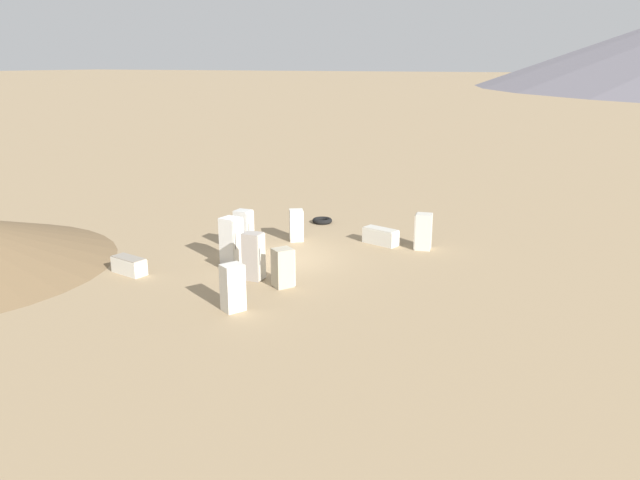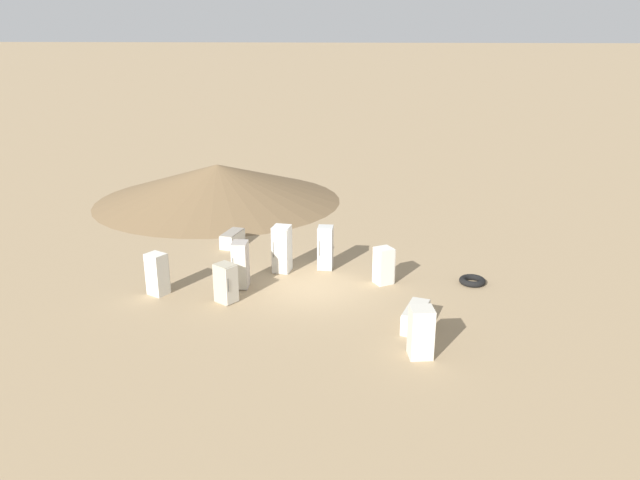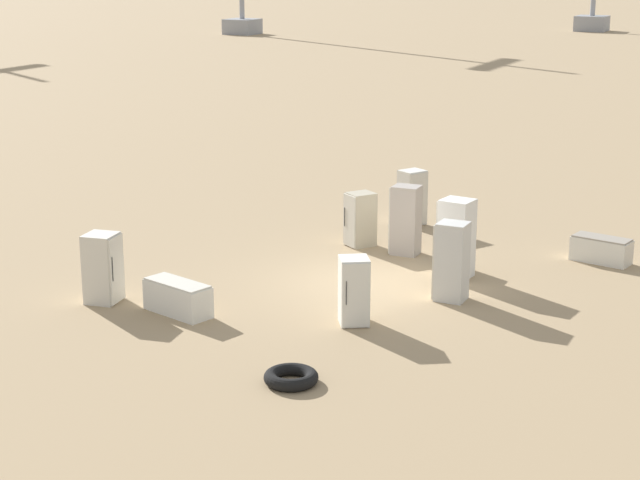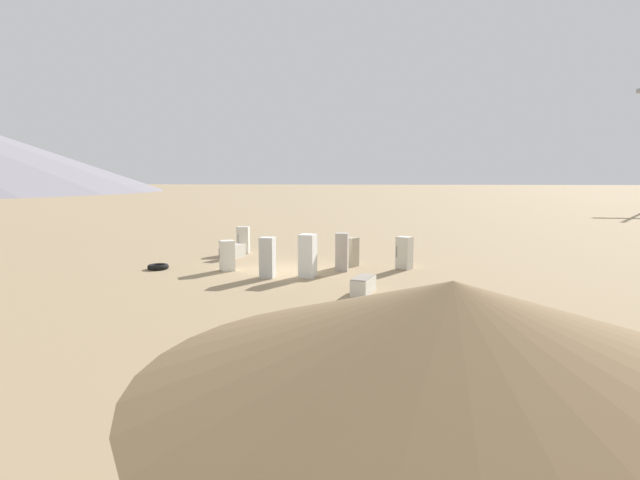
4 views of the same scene
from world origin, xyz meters
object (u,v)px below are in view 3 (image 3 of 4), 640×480
(discarded_fridge_5, at_px, (412,198))
(discarded_fridge_7, at_px, (405,220))
(discarded_fridge_2, at_px, (354,291))
(discarded_fridge_4, at_px, (601,250))
(discarded_fridge_3, at_px, (178,298))
(discarded_fridge_0, at_px, (456,238))
(discarded_fridge_6, at_px, (360,219))
(discarded_fridge_1, at_px, (103,268))
(scrap_tire, at_px, (291,377))
(discarded_fridge_8, at_px, (451,262))

(discarded_fridge_5, height_order, discarded_fridge_7, discarded_fridge_7)
(discarded_fridge_2, height_order, discarded_fridge_4, discarded_fridge_2)
(discarded_fridge_3, height_order, discarded_fridge_5, discarded_fridge_5)
(discarded_fridge_0, relative_size, discarded_fridge_2, 1.32)
(discarded_fridge_3, bearing_deg, discarded_fridge_6, -175.70)
(discarded_fridge_1, bearing_deg, discarded_fridge_0, 119.50)
(discarded_fridge_1, relative_size, discarded_fridge_5, 1.00)
(discarded_fridge_6, height_order, scrap_tire, discarded_fridge_6)
(discarded_fridge_0, bearing_deg, discarded_fridge_8, -157.27)
(discarded_fridge_3, bearing_deg, discarded_fridge_2, 122.06)
(discarded_fridge_1, bearing_deg, discarded_fridge_7, 134.96)
(discarded_fridge_0, distance_m, discarded_fridge_3, 7.02)
(discarded_fridge_3, xyz_separation_m, discarded_fridge_8, (-3.55, 5.07, 0.55))
(discarded_fridge_1, xyz_separation_m, discarded_fridge_8, (-3.61, 7.02, 0.11))
(discarded_fridge_1, relative_size, discarded_fridge_4, 1.02)
(discarded_fridge_3, xyz_separation_m, discarded_fridge_4, (-8.10, 7.52, -0.04))
(discarded_fridge_8, bearing_deg, discarded_fridge_0, 15.39)
(discarded_fridge_3, relative_size, scrap_tire, 1.71)
(discarded_fridge_1, distance_m, scrap_tire, 6.46)
(discarded_fridge_3, relative_size, discarded_fridge_6, 1.20)
(discarded_fridge_3, distance_m, discarded_fridge_7, 7.16)
(discarded_fridge_0, height_order, scrap_tire, discarded_fridge_0)
(discarded_fridge_7, xyz_separation_m, scrap_tire, (8.95, 1.31, -0.79))
(discarded_fridge_2, bearing_deg, discarded_fridge_3, -16.04)
(discarded_fridge_1, relative_size, discarded_fridge_7, 0.87)
(discarded_fridge_1, relative_size, scrap_tire, 1.56)
(discarded_fridge_4, bearing_deg, scrap_tire, -7.25)
(discarded_fridge_5, xyz_separation_m, discarded_fridge_8, (5.99, 3.29, 0.11))
(discarded_fridge_0, xyz_separation_m, discarded_fridge_2, (4.17, -0.82, -0.24))
(discarded_fridge_2, relative_size, scrap_tire, 1.43)
(discarded_fridge_0, bearing_deg, discarded_fridge_1, 136.12)
(discarded_fridge_1, distance_m, discarded_fridge_8, 7.90)
(discarded_fridge_1, distance_m, discarded_fridge_7, 8.14)
(discarded_fridge_1, height_order, discarded_fridge_3, discarded_fridge_1)
(discarded_fridge_2, height_order, discarded_fridge_8, discarded_fridge_8)
(discarded_fridge_6, bearing_deg, discarded_fridge_3, 112.78)
(discarded_fridge_6, xyz_separation_m, discarded_fridge_8, (3.27, 3.72, 0.18))
(discarded_fridge_1, xyz_separation_m, scrap_tire, (2.30, 6.00, -0.68))
(discarded_fridge_6, distance_m, scrap_tire, 9.58)
(discarded_fridge_4, bearing_deg, discarded_fridge_2, -17.27)
(discarded_fridge_0, bearing_deg, discarded_fridge_6, 71.46)
(discarded_fridge_3, height_order, discarded_fridge_7, discarded_fridge_7)
(discarded_fridge_2, distance_m, discarded_fridge_6, 6.18)
(discarded_fridge_4, height_order, scrap_tire, discarded_fridge_4)
(discarded_fridge_3, bearing_deg, discarded_fridge_7, 172.94)
(discarded_fridge_4, distance_m, discarded_fridge_8, 5.21)
(discarded_fridge_3, distance_m, discarded_fridge_8, 6.21)
(discarded_fridge_4, height_order, discarded_fridge_6, discarded_fridge_6)
(discarded_fridge_5, bearing_deg, discarded_fridge_3, 17.91)
(discarded_fridge_5, bearing_deg, discarded_fridge_4, 104.42)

